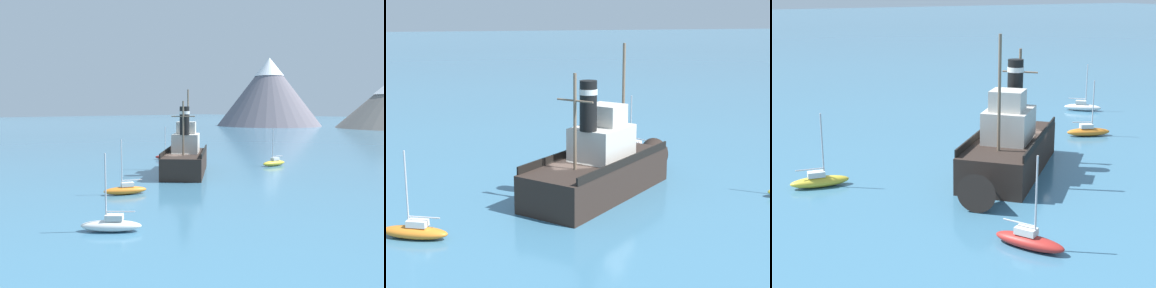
% 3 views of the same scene
% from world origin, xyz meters
% --- Properties ---
extents(ground_plane, '(600.00, 600.00, 0.00)m').
position_xyz_m(ground_plane, '(0.00, 0.00, 0.00)').
color(ground_plane, teal).
extents(old_tugboat, '(12.23, 12.89, 9.90)m').
position_xyz_m(old_tugboat, '(-0.89, 2.49, 1.83)').
color(old_tugboat, '#2D231E').
rests_on(old_tugboat, ground).
extents(sailboat_orange, '(2.53, 3.92, 4.90)m').
position_xyz_m(sailboat_orange, '(4.54, -9.64, 0.43)').
color(sailboat_orange, orange).
rests_on(sailboat_orange, ground).
extents(sailboat_red, '(3.88, 2.74, 4.90)m').
position_xyz_m(sailboat_red, '(-11.48, 8.30, 0.43)').
color(sailboat_red, '#B22823').
rests_on(sailboat_red, ground).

